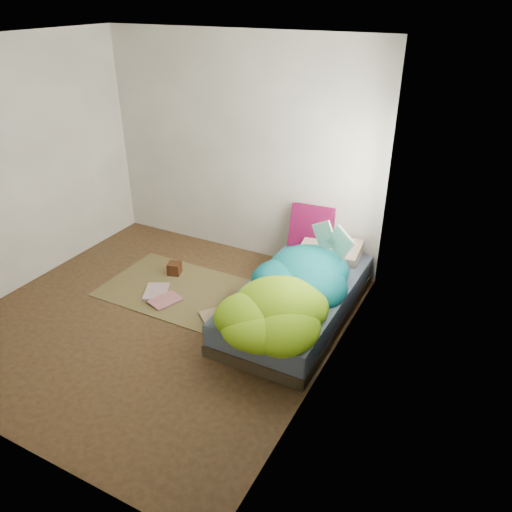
{
  "coord_description": "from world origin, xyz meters",
  "views": [
    {
      "loc": [
        2.81,
        -3.21,
        2.97
      ],
      "look_at": [
        0.74,
        0.75,
        0.56
      ],
      "focal_mm": 35.0,
      "sensor_mm": 36.0,
      "label": 1
    }
  ],
  "objects_px": {
    "wooden_box": "(174,268)",
    "floor_book_a": "(145,291)",
    "bed": "(297,301)",
    "open_book": "(332,230)",
    "floor_book_b": "(159,296)",
    "pillow_magenta": "(312,227)"
  },
  "relations": [
    {
      "from": "wooden_box",
      "to": "floor_book_a",
      "type": "bearing_deg",
      "value": -95.67
    },
    {
      "from": "bed",
      "to": "floor_book_a",
      "type": "bearing_deg",
      "value": -166.54
    },
    {
      "from": "floor_book_a",
      "to": "wooden_box",
      "type": "bearing_deg",
      "value": 57.17
    },
    {
      "from": "open_book",
      "to": "bed",
      "type": "bearing_deg",
      "value": -88.5
    },
    {
      "from": "wooden_box",
      "to": "floor_book_b",
      "type": "relative_size",
      "value": 0.44
    },
    {
      "from": "pillow_magenta",
      "to": "floor_book_a",
      "type": "relative_size",
      "value": 1.41
    },
    {
      "from": "pillow_magenta",
      "to": "floor_book_a",
      "type": "distance_m",
      "value": 2.0
    },
    {
      "from": "wooden_box",
      "to": "floor_book_a",
      "type": "relative_size",
      "value": 0.41
    },
    {
      "from": "pillow_magenta",
      "to": "floor_book_a",
      "type": "bearing_deg",
      "value": -144.46
    },
    {
      "from": "pillow_magenta",
      "to": "open_book",
      "type": "height_order",
      "value": "open_book"
    },
    {
      "from": "wooden_box",
      "to": "floor_book_a",
      "type": "xyz_separation_m",
      "value": [
        -0.05,
        -0.49,
        -0.06
      ]
    },
    {
      "from": "open_book",
      "to": "floor_book_b",
      "type": "relative_size",
      "value": 1.38
    },
    {
      "from": "floor_book_a",
      "to": "floor_book_b",
      "type": "xyz_separation_m",
      "value": [
        0.2,
        -0.0,
        0.0
      ]
    },
    {
      "from": "open_book",
      "to": "wooden_box",
      "type": "relative_size",
      "value": 3.11
    },
    {
      "from": "bed",
      "to": "floor_book_a",
      "type": "xyz_separation_m",
      "value": [
        -1.64,
        -0.39,
        -0.14
      ]
    },
    {
      "from": "open_book",
      "to": "wooden_box",
      "type": "xyz_separation_m",
      "value": [
        -1.76,
        -0.35,
        -0.73
      ]
    },
    {
      "from": "wooden_box",
      "to": "floor_book_b",
      "type": "bearing_deg",
      "value": -73.12
    },
    {
      "from": "floor_book_b",
      "to": "wooden_box",
      "type": "bearing_deg",
      "value": 127.65
    },
    {
      "from": "pillow_magenta",
      "to": "wooden_box",
      "type": "bearing_deg",
      "value": -156.34
    },
    {
      "from": "wooden_box",
      "to": "floor_book_a",
      "type": "height_order",
      "value": "wooden_box"
    },
    {
      "from": "bed",
      "to": "pillow_magenta",
      "type": "xyz_separation_m",
      "value": [
        -0.23,
        0.91,
        0.41
      ]
    },
    {
      "from": "bed",
      "to": "floor_book_b",
      "type": "distance_m",
      "value": 1.5
    }
  ]
}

